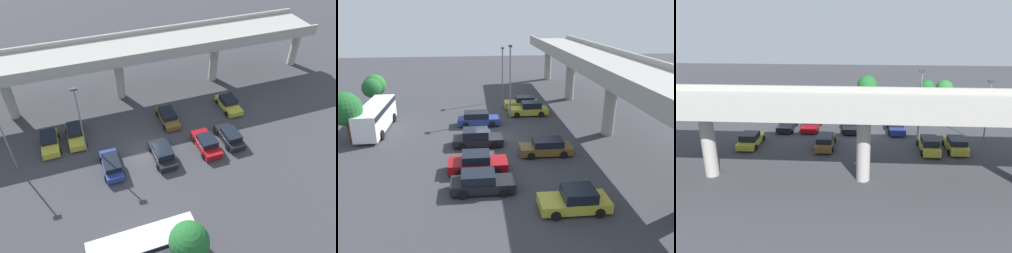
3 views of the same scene
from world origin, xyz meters
The scene contains 14 objects.
ground_plane centered at (0.00, 0.00, 0.00)m, with size 118.67×118.67×0.00m, color #38383D.
highway_overpass centered at (0.00, 12.12, 6.38)m, with size 56.60×6.76×7.77m.
parked_car_0 centered at (-9.98, 4.82, 0.73)m, with size 2.14×4.36×1.55m.
parked_car_1 centered at (-7.05, 5.18, 0.76)m, with size 2.08×4.67×1.64m.
parked_car_2 centered at (-4.07, -0.99, 0.74)m, with size 2.09×4.58×1.52m.
parked_car_3 centered at (1.56, -1.20, 0.72)m, with size 2.26×4.66×1.57m.
parked_car_4 centered at (4.26, 4.79, 0.69)m, with size 2.11×4.58×1.43m.
parked_car_5 centered at (6.78, -1.29, 0.71)m, with size 2.25×4.64×1.54m.
parked_car_6 centered at (9.85, -1.07, 0.69)m, with size 2.12×4.51×1.46m.
parked_car_7 centered at (12.73, 4.79, 0.68)m, with size 2.24×4.49×1.50m.
shuttle_bus centered at (-3.55, -11.61, 1.66)m, with size 8.84×2.55×2.77m.
lamp_post_near_aisle centered at (-13.65, 2.63, 4.35)m, with size 0.70×0.35×7.34m.
lamp_post_mid_lot centered at (-6.18, 2.80, 4.89)m, with size 0.70×0.35×8.40m.
tree_front_right centered at (-0.41, -13.40, 3.34)m, with size 3.18×3.18×4.94m.
Camera 1 is at (-6.37, -25.50, 25.93)m, focal length 35.00 mm.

